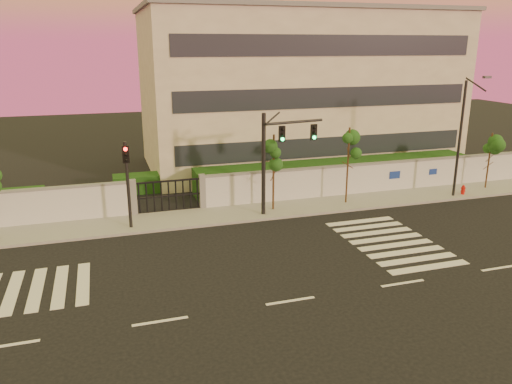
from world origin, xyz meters
TOP-DOWN VIEW (x-y plane):
  - ground at (0.00, 0.00)m, footprint 120.00×120.00m
  - sidewalk at (0.00, 10.50)m, footprint 60.00×3.00m
  - perimeter_wall at (0.10, 12.00)m, footprint 60.00×0.36m
  - hedge_row at (1.17, 14.74)m, footprint 41.00×4.25m
  - institutional_building at (9.00, 21.99)m, footprint 24.40×12.40m
  - road_markings at (-1.58, 3.76)m, footprint 57.00×7.62m
  - street_tree_d at (2.95, 10.47)m, footprint 1.39×1.11m
  - street_tree_e at (7.70, 10.37)m, footprint 1.30×1.03m
  - street_tree_f at (18.37, 10.54)m, footprint 1.31×1.05m
  - traffic_signal_main at (2.86, 9.79)m, footprint 3.75×0.80m
  - traffic_signal_secondary at (-5.35, 9.81)m, footprint 0.37×0.35m
  - streetlight_east at (15.03, 9.46)m, footprint 0.47×1.88m
  - fire_hydrant at (15.80, 9.66)m, footprint 0.30×0.28m

SIDE VIEW (x-z plane):
  - ground at x=0.00m, z-range 0.00..0.00m
  - road_markings at x=-1.58m, z-range 0.00..0.02m
  - sidewalk at x=0.00m, z-range 0.00..0.15m
  - fire_hydrant at x=15.80m, z-range 0.00..0.76m
  - hedge_row at x=1.17m, z-range -0.08..1.72m
  - perimeter_wall at x=0.10m, z-range -0.03..2.17m
  - street_tree_f at x=18.37m, z-range 0.93..4.84m
  - traffic_signal_secondary at x=-5.35m, z-range 0.64..5.43m
  - street_tree_d at x=2.95m, z-range 1.09..5.71m
  - street_tree_e at x=7.70m, z-range 1.13..5.94m
  - traffic_signal_main at x=2.86m, z-range 0.79..6.75m
  - streetlight_east at x=15.03m, z-range 0.32..8.13m
  - institutional_building at x=9.00m, z-range 0.03..12.28m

